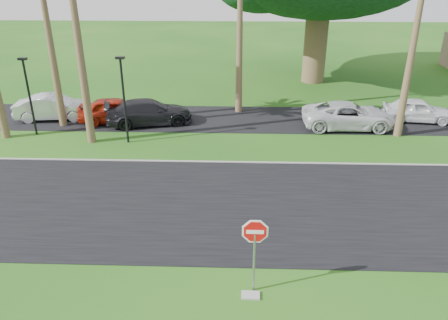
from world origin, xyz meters
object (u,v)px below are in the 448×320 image
car_dark (149,112)px  car_minivan (349,116)px  car_pickup (418,110)px  stop_sign_near (255,241)px  car_silver (54,108)px  car_red (116,110)px

car_dark → car_minivan: 11.82m
car_minivan → car_dark: bearing=88.4°
car_pickup → car_dark: bearing=100.9°
stop_sign_near → car_silver: 19.22m
car_minivan → car_pickup: bearing=-74.4°
car_red → stop_sign_near: bearing=-158.3°
car_red → car_minivan: car_red is taller
stop_sign_near → car_minivan: size_ratio=0.49×
car_red → car_pickup: bearing=-94.2°
car_minivan → car_pickup: (4.46, 1.28, -0.05)m
car_dark → car_pickup: size_ratio=1.24×
car_red → car_silver: bearing=77.6°
car_silver → car_red: 3.98m
car_red → car_minivan: (13.89, -0.49, -0.01)m
car_pickup → car_red: bearing=99.7°
stop_sign_near → car_pickup: (10.41, 15.46, -1.07)m
stop_sign_near → car_silver: (-11.90, 15.06, -1.02)m
stop_sign_near → car_pickup: size_ratio=0.64×
car_dark → stop_sign_near: bearing=-172.8°
stop_sign_near → car_pickup: 18.67m
stop_sign_near → car_minivan: bearing=67.2°
car_red → car_minivan: bearing=-98.7°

